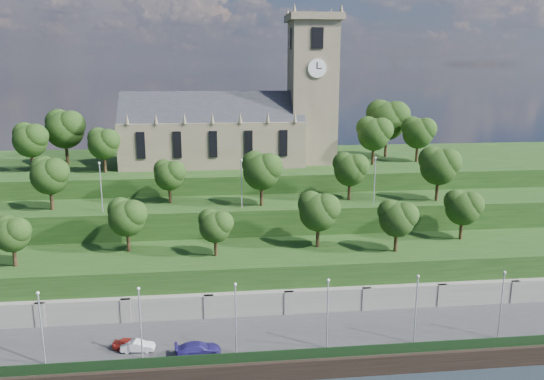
{
  "coord_description": "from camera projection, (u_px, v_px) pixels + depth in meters",
  "views": [
    {
      "loc": [
        -3.82,
        -49.58,
        32.64
      ],
      "look_at": [
        4.94,
        30.0,
        13.63
      ],
      "focal_mm": 35.0,
      "sensor_mm": 36.0,
      "label": 1
    }
  ],
  "objects": [
    {
      "name": "lamp_posts_upper",
      "position": [
        241.0,
        180.0,
        77.29
      ],
      "size": [
        40.36,
        0.36,
        7.3
      ],
      "color": "#B2B2B7",
      "rests_on": "embankment_upper"
    },
    {
      "name": "trees_upper",
      "position": [
        270.0,
        169.0,
        79.39
      ],
      "size": [
        63.9,
        8.08,
        8.43
      ],
      "color": "black",
      "rests_on": "embankment_upper"
    },
    {
      "name": "trees_lower",
      "position": [
        276.0,
        216.0,
        71.0
      ],
      "size": [
        65.37,
        8.86,
        7.81
      ],
      "color": "black",
      "rests_on": "embankment_lower"
    },
    {
      "name": "car_right",
      "position": [
        198.0,
        349.0,
        57.19
      ],
      "size": [
        5.13,
        2.52,
        1.44
      ],
      "primitive_type": "imported",
      "rotation": [
        0.0,
        0.0,
        1.68
      ],
      "color": "navy",
      "rests_on": "promenade"
    },
    {
      "name": "embankment_lower",
      "position": [
        246.0,
        280.0,
        72.38
      ],
      "size": [
        160.0,
        12.0,
        8.0
      ],
      "primitive_type": "cube",
      "color": "#193612",
      "rests_on": "ground"
    },
    {
      "name": "church",
      "position": [
        239.0,
        122.0,
        95.25
      ],
      "size": [
        38.6,
        12.35,
        27.6
      ],
      "color": "#6C604B",
      "rests_on": "hilltop"
    },
    {
      "name": "promenade",
      "position": [
        252.0,
        344.0,
        61.47
      ],
      "size": [
        160.0,
        12.0,
        2.0
      ],
      "primitive_type": "cube",
      "color": "#2D2D30",
      "rests_on": "ground"
    },
    {
      "name": "embankment_upper",
      "position": [
        241.0,
        240.0,
        82.56
      ],
      "size": [
        160.0,
        10.0,
        12.0
      ],
      "primitive_type": "cube",
      "color": "#193612",
      "rests_on": "ground"
    },
    {
      "name": "trees_hilltop",
      "position": [
        256.0,
        128.0,
        95.58
      ],
      "size": [
        73.96,
        16.23,
        11.08
      ],
      "color": "black",
      "rests_on": "hilltop"
    },
    {
      "name": "quay_wall",
      "position": [
        257.0,
        373.0,
        55.59
      ],
      "size": [
        160.0,
        0.5,
        2.2
      ],
      "primitive_type": "cube",
      "color": "black",
      "rests_on": "ground"
    },
    {
      "name": "car_left",
      "position": [
        130.0,
        344.0,
        58.35
      ],
      "size": [
        3.9,
        2.16,
        1.26
      ],
      "primitive_type": "imported",
      "rotation": [
        0.0,
        0.0,
        1.38
      ],
      "color": "maroon",
      "rests_on": "promenade"
    },
    {
      "name": "retaining_wall",
      "position": [
        249.0,
        309.0,
        66.9
      ],
      "size": [
        160.0,
        2.1,
        5.0
      ],
      "color": "slate",
      "rests_on": "ground"
    },
    {
      "name": "hilltop",
      "position": [
        235.0,
        198.0,
        102.52
      ],
      "size": [
        160.0,
        32.0,
        15.0
      ],
      "primitive_type": "cube",
      "color": "#193612",
      "rests_on": "ground"
    },
    {
      "name": "lamp_posts_promenade",
      "position": [
        236.0,
        313.0,
        56.54
      ],
      "size": [
        60.36,
        0.36,
        8.25
      ],
      "color": "#B2B2B7",
      "rests_on": "promenade"
    },
    {
      "name": "fence",
      "position": [
        256.0,
        357.0,
        55.88
      ],
      "size": [
        160.0,
        0.1,
        1.2
      ],
      "primitive_type": "cube",
      "color": "black",
      "rests_on": "promenade"
    },
    {
      "name": "car_middle",
      "position": [
        138.0,
        346.0,
        58.0
      ],
      "size": [
        3.69,
        1.43,
        1.2
      ],
      "primitive_type": "imported",
      "rotation": [
        0.0,
        0.0,
        1.53
      ],
      "color": "#BAB9BF",
      "rests_on": "promenade"
    }
  ]
}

